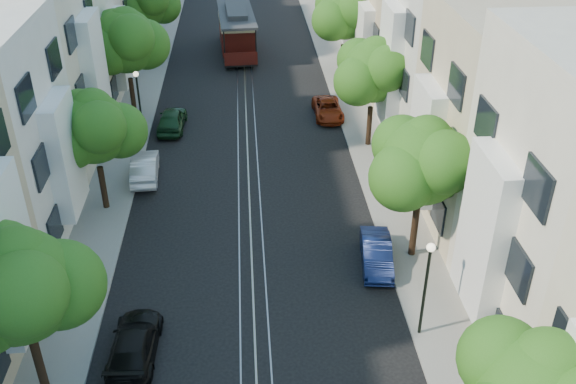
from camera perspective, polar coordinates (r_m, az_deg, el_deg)
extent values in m
plane|color=black|center=(45.35, -3.80, 8.40)|extent=(200.00, 200.00, 0.00)
cube|color=gray|center=(45.91, 5.38, 8.71)|extent=(2.50, 80.00, 0.12)
cube|color=gray|center=(45.90, -12.98, 8.03)|extent=(2.50, 80.00, 0.12)
cube|color=gray|center=(45.35, -4.51, 8.39)|extent=(0.06, 80.00, 0.02)
cube|color=gray|center=(45.35, -3.81, 8.42)|extent=(0.06, 80.00, 0.02)
cube|color=gray|center=(45.35, -3.10, 8.44)|extent=(0.06, 80.00, 0.02)
cube|color=tan|center=(45.35, -3.80, 8.41)|extent=(0.08, 80.00, 0.01)
cube|color=white|center=(23.47, 17.20, -3.55)|extent=(0.90, 3.04, 6.05)
cube|color=beige|center=(31.12, 19.12, 5.77)|extent=(7.00, 8.00, 10.00)
cube|color=white|center=(30.20, 12.18, 4.37)|extent=(0.90, 3.04, 5.50)
cube|color=silver|center=(37.72, 15.05, 12.40)|extent=(7.00, 8.00, 12.00)
cube|color=white|center=(36.99, 9.16, 11.12)|extent=(0.90, 3.04, 6.60)
cube|color=#C6B28C|center=(45.45, 11.76, 13.91)|extent=(7.00, 8.00, 9.00)
cube|color=white|center=(44.80, 6.85, 13.12)|extent=(0.90, 3.04, 4.95)
cube|color=white|center=(52.20, 5.30, 16.50)|extent=(0.90, 3.04, 5.78)
cube|color=white|center=(23.50, -23.77, -5.23)|extent=(0.90, 3.04, 5.93)
cube|color=white|center=(30.22, -19.37, 3.07)|extent=(0.90, 3.04, 5.39)
cube|color=beige|center=(37.74, -22.82, 10.85)|extent=(7.00, 8.00, 11.76)
cube|color=white|center=(37.01, -16.88, 10.02)|extent=(0.90, 3.04, 6.47)
cube|color=silver|center=(45.45, -19.70, 12.66)|extent=(7.00, 8.00, 8.82)
cube|color=white|center=(44.82, -14.76, 12.24)|extent=(0.90, 3.04, 4.85)
cube|color=white|center=(52.21, -13.50, 15.72)|extent=(0.90, 3.04, 5.66)
sphere|color=#284F13|center=(17.86, 22.13, -14.23)|extent=(2.03, 2.03, 2.03)
cylinder|color=black|center=(28.88, 11.14, -3.43)|extent=(0.30, 0.30, 2.45)
sphere|color=#284F13|center=(27.10, 11.87, 2.63)|extent=(3.64, 3.64, 3.64)
sphere|color=#284F13|center=(28.02, 13.70, 2.45)|extent=(2.91, 2.91, 2.91)
sphere|color=#284F13|center=(26.42, 10.19, 1.28)|extent=(2.84, 2.84, 2.84)
sphere|color=#284F13|center=(26.81, 12.23, 4.43)|extent=(2.18, 2.18, 2.18)
cylinder|color=black|center=(38.20, 7.22, 5.86)|extent=(0.30, 0.30, 2.38)
sphere|color=#284F13|center=(36.91, 7.57, 10.60)|extent=(3.54, 3.54, 3.54)
sphere|color=#284F13|center=(37.73, 9.05, 10.29)|extent=(2.83, 2.83, 2.83)
sphere|color=#284F13|center=(36.20, 6.25, 9.76)|extent=(2.76, 2.76, 2.76)
sphere|color=#284F13|center=(36.72, 7.79, 11.96)|extent=(2.12, 2.12, 2.12)
cylinder|color=black|center=(48.20, 4.84, 11.51)|extent=(0.30, 0.30, 2.52)
sphere|color=#284F13|center=(47.14, 5.04, 15.60)|extent=(3.74, 3.74, 3.74)
sphere|color=#284F13|center=(47.90, 6.27, 15.29)|extent=(3.00, 3.00, 3.00)
sphere|color=#284F13|center=(46.41, 3.95, 15.01)|extent=(2.92, 2.92, 2.92)
cylinder|color=black|center=(23.70, -21.16, -14.32)|extent=(0.30, 0.30, 2.45)
sphere|color=#284F13|center=(21.50, -22.90, -7.73)|extent=(3.64, 3.64, 3.64)
sphere|color=#284F13|center=(21.77, -19.58, -7.75)|extent=(2.91, 2.91, 2.91)
sphere|color=#284F13|center=(21.03, -23.06, -5.64)|extent=(2.18, 2.18, 2.18)
cylinder|color=black|center=(33.01, -16.10, 0.41)|extent=(0.30, 0.30, 2.27)
sphere|color=#284F13|center=(31.56, -16.94, 5.44)|extent=(3.38, 3.38, 3.38)
sphere|color=#284F13|center=(31.94, -14.74, 5.30)|extent=(2.70, 2.70, 2.70)
sphere|color=#284F13|center=(31.30, -18.78, 4.29)|extent=(2.64, 2.64, 2.64)
sphere|color=#284F13|center=(31.27, -16.97, 7.02)|extent=(2.03, 2.03, 2.03)
cylinder|color=black|center=(42.64, -13.62, 8.15)|extent=(0.30, 0.30, 2.62)
sphere|color=#284F13|center=(41.39, -14.27, 12.88)|extent=(3.90, 3.90, 3.90)
sphere|color=#284F13|center=(41.81, -12.58, 12.69)|extent=(3.12, 3.12, 3.12)
sphere|color=#284F13|center=(41.00, -15.68, 12.07)|extent=(3.04, 3.04, 3.04)
sphere|color=#284F13|center=(41.21, -14.27, 14.12)|extent=(2.34, 2.34, 2.34)
cylinder|color=black|center=(52.90, -12.00, 12.67)|extent=(0.30, 0.30, 2.38)
sphere|color=#284F13|center=(51.98, -12.42, 16.18)|extent=(3.54, 3.54, 3.54)
sphere|color=#284F13|center=(52.42, -11.07, 15.99)|extent=(2.83, 2.83, 2.83)
sphere|color=#284F13|center=(51.52, -13.55, 15.57)|extent=(2.76, 2.76, 2.76)
cylinder|color=black|center=(24.36, 12.06, -8.66)|extent=(0.12, 0.12, 4.00)
sphere|color=#FFF2CC|center=(23.16, 12.59, -4.84)|extent=(0.32, 0.32, 0.32)
cylinder|color=black|center=(39.50, -13.03, 7.45)|extent=(0.12, 0.12, 4.00)
sphere|color=#FFF2CC|center=(38.77, -13.38, 10.16)|extent=(0.32, 0.32, 0.32)
cube|color=black|center=(54.14, -4.52, 12.75)|extent=(3.07, 8.90, 0.33)
cube|color=#440F0B|center=(53.74, -4.58, 14.07)|extent=(2.97, 5.63, 2.63)
cube|color=beige|center=(53.47, -4.62, 15.08)|extent=(3.03, 5.69, 0.66)
cube|color=#2D2D30|center=(53.35, -4.64, 15.54)|extent=(3.28, 8.91, 0.20)
cube|color=#2D2D30|center=(53.28, -4.66, 15.82)|extent=(1.84, 5.01, 0.38)
imported|color=#0D1842|center=(28.51, 7.87, -5.43)|extent=(1.65, 3.74, 1.20)
imported|color=maroon|center=(42.14, 3.56, 7.38)|extent=(1.82, 3.86, 1.07)
imported|color=black|center=(24.69, -13.50, -12.97)|extent=(1.83, 4.16, 1.19)
imported|color=silver|center=(35.63, -12.62, 2.17)|extent=(1.60, 3.97, 1.28)
imported|color=#16381D|center=(40.91, -10.29, 6.37)|extent=(1.79, 3.99, 1.33)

